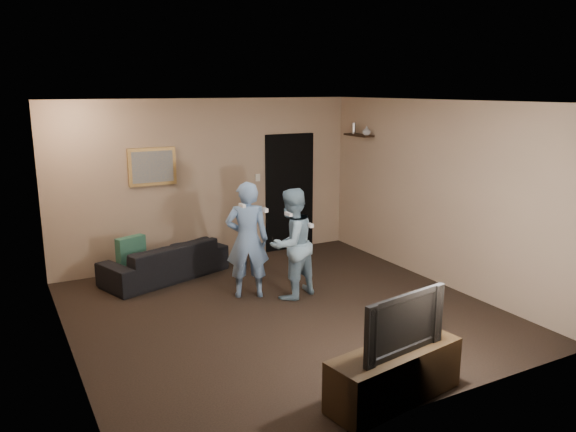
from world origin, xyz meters
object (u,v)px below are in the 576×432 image
wii_player_left (247,240)px  wii_player_right (291,244)px  tv_console (394,374)px  television (397,321)px  sofa (165,260)px

wii_player_left → wii_player_right: wii_player_left is taller
tv_console → wii_player_left: size_ratio=0.85×
television → wii_player_right: bearing=72.4°
sofa → tv_console: bearing=82.8°
tv_console → wii_player_left: (-0.08, 3.00, 0.54)m
television → wii_player_right: (0.42, 2.70, -0.02)m
wii_player_left → wii_player_right: bearing=-30.9°
tv_console → wii_player_left: wii_player_left is taller
sofa → wii_player_left: 1.56m
tv_console → wii_player_right: 2.78m
sofa → wii_player_right: size_ratio=1.25×
sofa → television: 4.36m
sofa → television: size_ratio=1.94×
television → wii_player_left: wii_player_left is taller
television → sofa: bearing=92.6°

